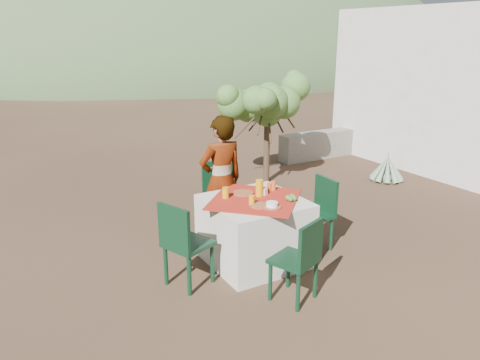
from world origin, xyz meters
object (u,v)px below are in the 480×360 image
chair_near (300,257)px  juice_pitcher (259,188)px  chair_right (318,210)px  shrub_tree (268,107)px  agave (387,169)px  guesthouse (467,87)px  chair_far (221,194)px  chair_left (183,241)px  person (221,181)px  table (254,230)px

chair_near → juice_pitcher: bearing=-120.5°
chair_right → shrub_tree: bearing=161.4°
agave → guesthouse: size_ratio=0.15×
chair_far → guesthouse: size_ratio=0.22×
guesthouse → juice_pitcher: size_ratio=22.02×
chair_left → person: bearing=-68.5°
chair_near → guesthouse: guesthouse is taller
chair_far → chair_right: size_ratio=1.08×
chair_left → guesthouse: size_ratio=0.22×
table → shrub_tree: 3.23m
chair_far → shrub_tree: size_ratio=0.56×
person → chair_left: bearing=40.3°
shrub_tree → guesthouse: guesthouse is taller
chair_left → chair_far: bearing=-63.9°
chair_near → chair_far: bearing=-115.6°
juice_pitcher → chair_far: bearing=91.1°
shrub_tree → chair_right: bearing=-110.3°
chair_left → person: (0.86, 0.79, 0.30)m
chair_right → juice_pitcher: 0.87m
chair_left → shrub_tree: (2.74, 2.61, 0.81)m
chair_left → person: size_ratio=0.57×
agave → juice_pitcher: (-3.59, -1.40, 0.64)m
chair_near → chair_left: bearing=-65.2°
table → chair_right: size_ratio=1.49×
chair_left → guesthouse: guesthouse is taller
table → person: person is taller
chair_far → juice_pitcher: (0.02, -0.90, 0.34)m
agave → guesthouse: (2.37, 0.29, 1.28)m
guesthouse → juice_pitcher: (-5.96, -1.68, -0.64)m
person → agave: (3.75, 0.78, -0.59)m
chair_far → agave: (3.61, 0.49, -0.31)m
shrub_tree → juice_pitcher: 3.02m
shrub_tree → juice_pitcher: bearing=-125.2°
agave → guesthouse: bearing=6.9°
shrub_tree → guesthouse: size_ratio=0.40×
chair_near → agave: (3.76, 2.40, -0.26)m
table → chair_right: bearing=-4.0°
chair_far → chair_left: chair_far is taller
shrub_tree → chair_near: bearing=-118.7°
chair_far → agave: chair_far is taller
guesthouse → person: bearing=-170.1°
table → shrub_tree: bearing=54.0°
person → juice_pitcher: (0.16, -0.61, 0.05)m
chair_left → person: person is taller
chair_near → shrub_tree: bearing=-139.8°
shrub_tree → table: bearing=-126.0°
chair_far → agave: bearing=16.6°
chair_far → chair_right: 1.29m
chair_far → shrub_tree: (1.74, 1.54, 0.80)m
chair_far → chair_right: (0.79, -1.02, -0.04)m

